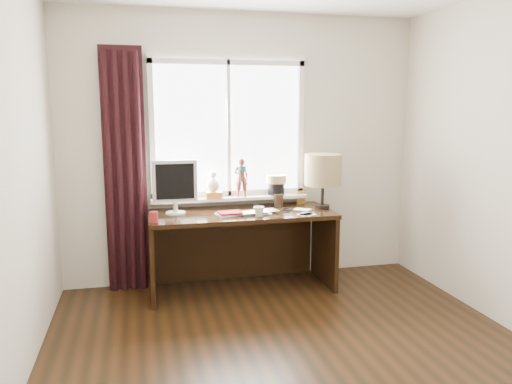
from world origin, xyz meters
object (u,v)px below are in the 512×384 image
object	(u,v)px
mug	(259,211)
desk	(239,235)
table_lamp	(323,170)
laptop	(259,212)
red_cup	(154,217)
monitor	(175,184)

from	to	relation	value
mug	desk	world-z (taller)	mug
mug	table_lamp	xyz separation A→B (m)	(0.68, 0.23, 0.32)
table_lamp	desk	bearing A→B (deg)	173.76
desk	mug	bearing A→B (deg)	-69.98
mug	laptop	bearing A→B (deg)	76.25
red_cup	desk	xyz separation A→B (m)	(0.80, 0.34, -0.29)
red_cup	monitor	bearing A→B (deg)	56.29
laptop	table_lamp	size ratio (longest dim) A/B	0.69
mug	monitor	size ratio (longest dim) A/B	0.19
mug	red_cup	xyz separation A→B (m)	(-0.92, -0.02, -0.00)
mug	desk	size ratio (longest dim) A/B	0.06
desk	table_lamp	distance (m)	1.01
monitor	desk	bearing A→B (deg)	3.15
mug	red_cup	distance (m)	0.92
laptop	desk	xyz separation A→B (m)	(-0.14, 0.21, -0.26)
laptop	desk	bearing A→B (deg)	111.04
table_lamp	mug	bearing A→B (deg)	-161.55
mug	table_lamp	size ratio (longest dim) A/B	0.18
red_cup	table_lamp	size ratio (longest dim) A/B	0.18
monitor	red_cup	bearing A→B (deg)	-123.71
mug	table_lamp	world-z (taller)	table_lamp
laptop	mug	bearing A→B (deg)	-116.75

